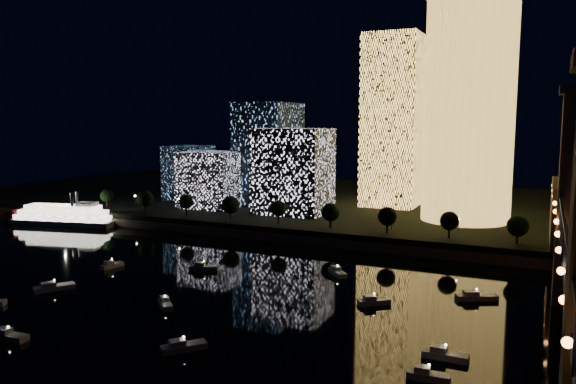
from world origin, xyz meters
name	(u,v)px	position (x,y,z in m)	size (l,w,h in m)	color
ground	(223,334)	(0.00, 0.00, 0.00)	(520.00, 520.00, 0.00)	black
far_bank	(406,207)	(0.00, 160.00, 2.50)	(420.00, 160.00, 5.00)	black
seawall	(352,244)	(0.00, 82.00, 1.50)	(420.00, 6.00, 3.00)	#6B5E4C
tower_cylindrical	(469,108)	(30.21, 123.49, 46.54)	(34.00, 34.00, 82.82)	#FFBE51
tower_rectangular	(393,121)	(-4.13, 147.77, 41.55)	(22.98, 22.98, 73.11)	#FFBE51
midrise_blocks	(256,165)	(-57.04, 121.54, 22.67)	(83.88, 44.30, 44.54)	white
riverboat	(59,216)	(-120.87, 72.26, 3.58)	(47.20, 19.17, 13.95)	silver
motorboats	(225,302)	(-8.65, 14.94, 0.81)	(110.91, 75.11, 2.78)	silver
esplanade_trees	(285,209)	(-27.39, 88.00, 10.47)	(165.93, 6.80, 8.90)	black
street_lamps	(276,209)	(-34.00, 94.00, 9.02)	(132.70, 0.70, 5.65)	black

